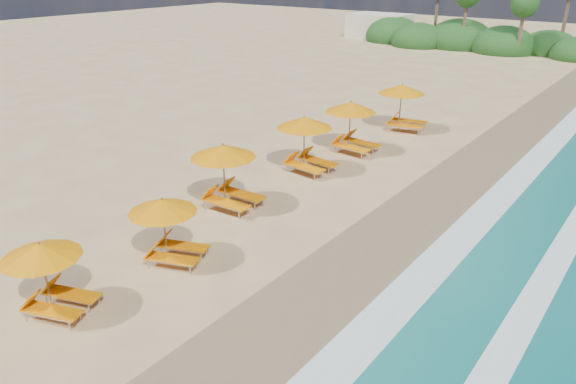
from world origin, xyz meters
TOP-DOWN VIEW (x-y plane):
  - ground at (0.00, 0.00)m, footprint 160.00×160.00m
  - wet_sand at (4.00, 0.00)m, footprint 4.00×160.00m
  - surf_foam at (6.70, 0.00)m, footprint 4.00×160.00m
  - station_1 at (-1.75, -8.12)m, footprint 2.73×2.68m
  - station_2 at (-1.29, -4.40)m, footprint 2.82×2.79m
  - station_3 at (-2.65, -0.27)m, footprint 2.86×2.67m
  - station_4 at (-2.46, 4.70)m, footprint 2.90×2.72m
  - station_5 at (-2.22, 8.27)m, footprint 2.86×2.67m
  - station_6 at (-1.92, 13.26)m, footprint 3.17×3.05m
  - treeline at (-9.94, 45.51)m, footprint 25.80×8.80m
  - beach_building at (-22.00, 48.00)m, footprint 7.00×5.00m

SIDE VIEW (x-z plane):
  - ground at x=0.00m, z-range 0.00..0.00m
  - wet_sand at x=4.00m, z-range 0.00..0.01m
  - surf_foam at x=6.70m, z-range 0.02..0.03m
  - treeline at x=-9.94m, z-range -3.87..5.86m
  - station_1 at x=-1.75m, z-range 0.13..2.25m
  - station_2 at x=-1.29m, z-range 0.13..2.30m
  - beach_building at x=-22.00m, z-range 0.00..2.80m
  - station_3 at x=-2.65m, z-range 0.15..2.71m
  - station_4 at x=-2.46m, z-range 0.15..2.71m
  - station_5 at x=-2.22m, z-range 0.15..2.71m
  - station_6 at x=-1.92m, z-range 0.16..2.77m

